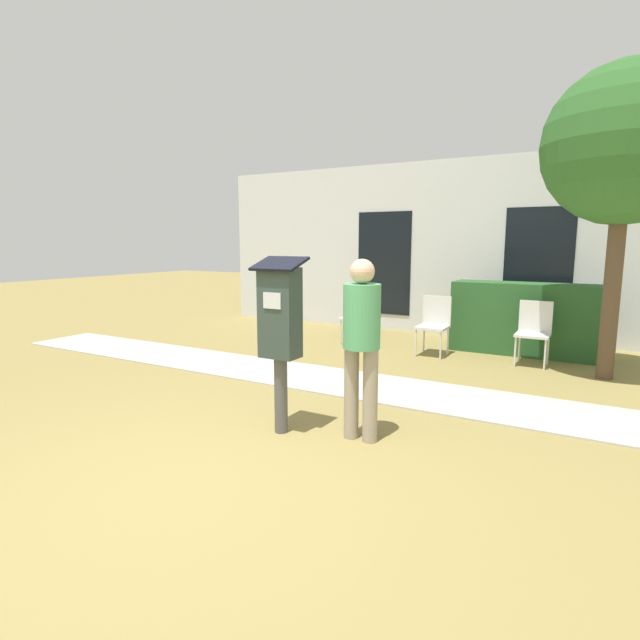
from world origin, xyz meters
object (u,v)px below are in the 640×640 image
at_px(parking_meter, 280,322).
at_px(outdoor_chair_left, 358,312).
at_px(outdoor_chair_middle, 434,321).
at_px(outdoor_chair_right, 534,328).
at_px(person_standing, 361,336).

height_order(parking_meter, outdoor_chair_left, parking_meter).
bearing_deg(parking_meter, outdoor_chair_middle, 86.29).
distance_m(outdoor_chair_left, outdoor_chair_right, 2.81).
bearing_deg(outdoor_chair_middle, outdoor_chair_left, -174.62).
height_order(parking_meter, person_standing, parking_meter).
bearing_deg(parking_meter, outdoor_chair_right, 66.96).
relative_size(parking_meter, person_standing, 1.01).
bearing_deg(person_standing, parking_meter, -129.37).
distance_m(parking_meter, outdoor_chair_left, 4.24).
bearing_deg(outdoor_chair_right, parking_meter, -113.17).
xyz_separation_m(person_standing, outdoor_chair_middle, (-0.45, 3.60, -0.40)).
bearing_deg(person_standing, outdoor_chair_middle, 131.72).
bearing_deg(outdoor_chair_left, outdoor_chair_right, -6.47).
relative_size(parking_meter, outdoor_chair_right, 1.77).
height_order(parking_meter, outdoor_chair_right, parking_meter).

